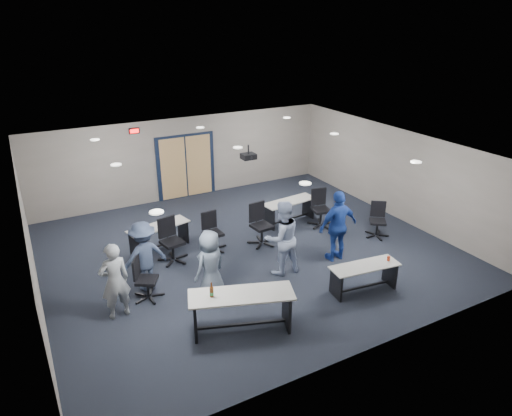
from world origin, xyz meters
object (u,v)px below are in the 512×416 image
chair_back_c (262,225)px  person_plaid (210,265)px  chair_back_b (213,232)px  table_front_right (364,273)px  person_gray (115,281)px  chair_back_a (172,241)px  person_lightblue (282,238)px  person_back (144,256)px  person_navy (338,226)px  chair_back_d (321,208)px  table_front_left (241,305)px  table_back_right (289,208)px  chair_loose_right (378,220)px  chair_loose_left (147,278)px  table_back_left (159,233)px

chair_back_c → person_plaid: 2.75m
chair_back_b → person_plaid: size_ratio=0.65×
table_front_right → person_gray: bearing=169.2°
chair_back_a → person_lightblue: bearing=-50.3°
person_back → person_gray: bearing=35.1°
table_front_right → chair_back_b: size_ratio=1.59×
table_front_right → chair_back_b: (-2.19, 3.37, 0.07)m
person_navy → person_back: size_ratio=1.12×
chair_back_d → chair_back_c: bearing=-163.0°
person_navy → person_lightblue: bearing=-2.8°
chair_back_b → person_navy: bearing=-40.7°
person_gray → person_plaid: person_gray is taller
table_front_right → chair_back_d: bearing=77.5°
chair_back_d → person_lightblue: size_ratio=0.60×
table_front_left → table_back_right: (3.54, 3.87, -0.10)m
chair_back_b → chair_back_d: (3.36, -0.11, 0.03)m
chair_back_b → chair_back_c: (1.28, -0.31, 0.05)m
table_back_right → person_navy: size_ratio=0.94×
chair_loose_right → table_back_right: bearing=165.9°
person_back → person_navy: bearing=160.2°
chair_back_c → person_navy: 2.07m
chair_back_c → person_plaid: size_ratio=0.72×
table_front_left → person_lightblue: size_ratio=1.16×
table_front_left → person_gray: bearing=161.2°
person_gray → person_back: bearing=-143.6°
chair_back_a → chair_loose_left: chair_back_a is taller
person_navy → chair_loose_left: bearing=-5.6°
person_lightblue → person_back: size_ratio=1.12×
table_back_right → chair_back_a: 3.87m
table_back_right → person_plaid: 4.41m
chair_back_b → person_navy: person_navy is taller
table_front_left → chair_back_c: bearing=74.2°
chair_back_d → chair_loose_left: size_ratio=1.12×
table_back_left → person_gray: size_ratio=1.03×
person_gray → chair_back_c: bearing=-168.0°
chair_loose_right → person_back: 6.42m
table_back_right → chair_loose_right: 2.57m
chair_loose_left → person_navy: bearing=-66.5°
table_front_left → table_front_right: (3.03, -0.06, -0.13)m
chair_back_c → chair_loose_right: (3.05, -1.12, -0.08)m
person_plaid → chair_back_b: bearing=-135.7°
person_plaid → person_navy: bearing=159.8°
chair_back_a → chair_back_d: 4.49m
table_back_right → person_navy: (-0.15, -2.47, 0.45)m
chair_back_a → chair_back_b: (1.12, 0.06, -0.05)m
chair_loose_left → person_gray: person_gray is taller
table_front_right → table_back_right: bearing=90.0°
table_front_right → chair_back_c: (-0.90, 3.06, 0.13)m
table_front_right → chair_back_d: size_ratio=1.49×
chair_back_d → person_plaid: size_ratio=0.70×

